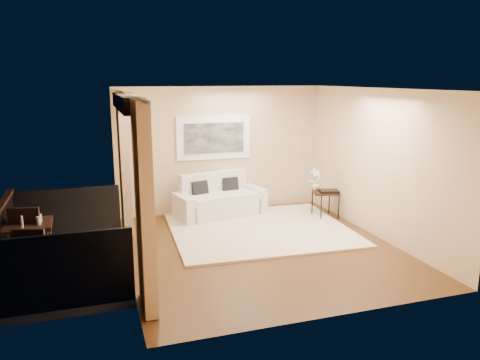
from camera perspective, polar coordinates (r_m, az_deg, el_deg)
name	(u,v)px	position (r m, az deg, el deg)	size (l,w,h in m)	color
floor	(261,248)	(8.17, 2.53, -8.26)	(5.00, 5.00, 0.00)	#543618
room_shell	(127,102)	(7.18, -13.62, 9.19)	(5.00, 6.40, 5.00)	white
balcony	(55,261)	(7.67, -21.61, -9.15)	(1.81, 2.60, 1.17)	#605B56
curtains	(132,181)	(7.34, -13.00, -0.06)	(0.16, 4.80, 2.64)	tan
artwork	(214,138)	(10.02, -3.18, 5.16)	(1.62, 0.07, 0.92)	white
rug	(260,229)	(9.04, 2.44, -6.05)	(3.32, 2.89, 0.04)	beige
sofa	(219,201)	(9.91, -2.61, -2.58)	(2.01, 1.18, 0.90)	white
side_table	(326,194)	(9.92, 10.41, -1.72)	(0.63, 0.63, 0.55)	black
tray	(329,191)	(9.85, 10.82, -1.34)	(0.38, 0.28, 0.05)	black
orchid	(316,179)	(9.88, 9.21, 0.07)	(0.26, 0.17, 0.49)	white
bistro_table	(28,229)	(7.59, -24.40, -5.41)	(0.68, 0.68, 0.78)	black
balcony_chair_far	(28,233)	(7.72, -24.46, -5.96)	(0.52, 0.52, 1.03)	black
balcony_chair_near	(28,261)	(6.72, -24.45, -8.98)	(0.52, 0.53, 0.96)	black
ice_bucket	(20,215)	(7.69, -25.24, -3.86)	(0.18, 0.18, 0.20)	silver
candle	(34,218)	(7.65, -23.84, -4.32)	(0.06, 0.06, 0.07)	red
vase	(22,222)	(7.34, -25.05, -4.66)	(0.04, 0.04, 0.18)	white
glass_a	(38,221)	(7.42, -23.37, -4.57)	(0.06, 0.06, 0.12)	white
glass_b	(40,218)	(7.55, -23.22, -4.28)	(0.06, 0.06, 0.12)	silver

